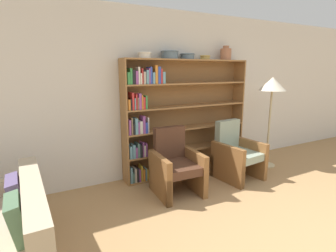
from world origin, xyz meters
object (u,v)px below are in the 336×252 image
(bookshelf, at_px, (177,117))
(bowl_cream, at_px, (170,54))
(armchair_leather, at_px, (176,166))
(vase_tall, at_px, (226,54))
(floor_lamp, at_px, (272,88))
(bowl_stoneware, at_px, (205,57))
(bowl_terracotta, at_px, (187,56))
(bowl_copper, at_px, (144,55))
(armchair_cushioned, at_px, (236,154))

(bookshelf, distance_m, bowl_cream, 1.04)
(bookshelf, relative_size, armchair_leather, 2.42)
(vase_tall, bearing_deg, floor_lamp, -34.67)
(bowl_stoneware, bearing_deg, bowl_terracotta, 180.00)
(bowl_terracotta, bearing_deg, bowl_copper, -180.00)
(bookshelf, height_order, armchair_leather, bookshelf)
(bowl_cream, bearing_deg, bowl_stoneware, 0.00)
(bowl_copper, height_order, armchair_leather, bowl_copper)
(bowl_cream, height_order, vase_tall, vase_tall)
(bowl_terracotta, relative_size, armchair_leather, 0.26)
(vase_tall, relative_size, armchair_leather, 0.26)
(armchair_leather, relative_size, armchair_cushioned, 1.00)
(floor_lamp, bearing_deg, bowl_stoneware, 157.18)
(vase_tall, height_order, armchair_leather, vase_tall)
(bookshelf, xyz_separation_m, bowl_copper, (-0.58, -0.02, 1.01))
(bowl_copper, xyz_separation_m, armchair_leather, (0.20, -0.63, -1.61))
(bowl_terracotta, relative_size, vase_tall, 1.01)
(bowl_copper, relative_size, vase_tall, 0.87)
(bowl_terracotta, relative_size, bowl_stoneware, 1.38)
(bowl_stoneware, relative_size, armchair_leather, 0.19)
(bowl_copper, distance_m, bowl_cream, 0.44)
(bookshelf, relative_size, bowl_stoneware, 12.76)
(armchair_leather, relative_size, floor_lamp, 0.57)
(bowl_copper, height_order, vase_tall, vase_tall)
(bowl_copper, bearing_deg, armchair_cushioned, -24.89)
(bookshelf, distance_m, floor_lamp, 1.83)
(bowl_stoneware, bearing_deg, vase_tall, 0.00)
(bowl_stoneware, distance_m, armchair_cushioned, 1.73)
(armchair_cushioned, relative_size, floor_lamp, 0.57)
(bowl_copper, distance_m, vase_tall, 1.58)
(bowl_terracotta, bearing_deg, armchair_leather, -132.03)
(bowl_stoneware, xyz_separation_m, vase_tall, (0.45, 0.00, 0.07))
(vase_tall, distance_m, armchair_leather, 2.25)
(vase_tall, relative_size, armchair_cushioned, 0.26)
(vase_tall, height_order, floor_lamp, vase_tall)
(bowl_terracotta, bearing_deg, bookshelf, 173.58)
(bowl_stoneware, xyz_separation_m, armchair_leather, (-0.93, -0.63, -1.59))
(armchair_cushioned, bearing_deg, bookshelf, -46.13)
(bowl_terracotta, distance_m, armchair_cushioned, 1.83)
(bowl_stoneware, bearing_deg, armchair_cushioned, -69.14)
(bowl_cream, bearing_deg, floor_lamp, -14.74)
(bowl_cream, height_order, bowl_terracotta, bowl_cream)
(floor_lamp, bearing_deg, armchair_cushioned, -170.61)
(bowl_copper, bearing_deg, bowl_terracotta, 0.00)
(bowl_cream, distance_m, bowl_terracotta, 0.33)
(bookshelf, bearing_deg, bowl_copper, -177.94)
(bookshelf, bearing_deg, bowl_terracotta, -6.42)
(bowl_cream, bearing_deg, armchair_cushioned, -34.27)
(bowl_cream, distance_m, vase_tall, 1.14)
(bowl_cream, relative_size, vase_tall, 1.16)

